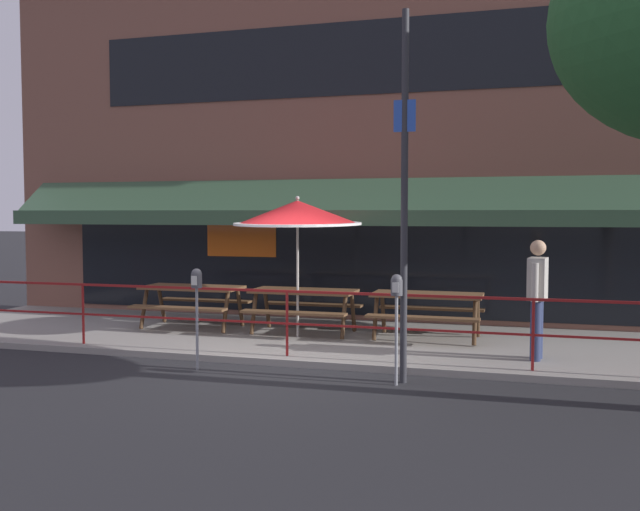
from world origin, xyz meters
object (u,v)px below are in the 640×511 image
patio_umbrella_centre (297,214)px  pedestrian_walking (537,293)px  picnic_table_centre (304,299)px  picnic_table_left (192,295)px  parking_meter_far (397,296)px  picnic_table_right (427,303)px  street_sign_pole (404,194)px  parking_meter_near (197,288)px

patio_umbrella_centre → pedestrian_walking: (3.85, -0.81, -1.12)m
picnic_table_centre → patio_umbrella_centre: (0.00, -0.33, 1.47)m
picnic_table_left → parking_meter_far: size_ratio=1.27×
parking_meter_far → picnic_table_right: bearing=90.1°
picnic_table_centre → picnic_table_right: 2.13m
street_sign_pole → parking_meter_far: bearing=-109.9°
picnic_table_right → parking_meter_near: size_ratio=1.27×
patio_umbrella_centre → street_sign_pole: size_ratio=0.50×
street_sign_pole → picnic_table_centre: bearing=129.7°
picnic_table_left → patio_umbrella_centre: (2.12, -0.33, 1.47)m
picnic_table_left → picnic_table_centre: 2.12m
picnic_table_centre → parking_meter_far: size_ratio=1.27×
parking_meter_near → parking_meter_far: same height
picnic_table_centre → picnic_table_right: same height
patio_umbrella_centre → parking_meter_far: patio_umbrella_centre is taller
parking_meter_far → patio_umbrella_centre: bearing=130.7°
picnic_table_right → pedestrian_walking: (1.73, -1.19, 0.35)m
patio_umbrella_centre → pedestrian_walking: patio_umbrella_centre is taller
pedestrian_walking → parking_meter_far: bearing=-135.8°
picnic_table_centre → parking_meter_near: (-0.70, -2.70, 0.44)m
patio_umbrella_centre → parking_meter_far: size_ratio=1.67×
picnic_table_right → parking_meter_far: parking_meter_far is taller
patio_umbrella_centre → parking_meter_near: size_ratio=1.67×
picnic_table_left → street_sign_pole: street_sign_pole is taller
picnic_table_centre → pedestrian_walking: 4.03m
pedestrian_walking → parking_meter_near: (-4.55, -1.56, 0.09)m
picnic_table_right → parking_meter_near: 3.96m
pedestrian_walking → street_sign_pole: 2.62m
picnic_table_left → picnic_table_centre: (2.12, 0.00, 0.00)m
patio_umbrella_centre → parking_meter_far: bearing=-49.3°
patio_umbrella_centre → street_sign_pole: bearing=-46.4°
parking_meter_near → street_sign_pole: bearing=1.1°
picnic_table_centre → pedestrian_walking: bearing=-16.5°
parking_meter_near → parking_meter_far: bearing=-2.3°
picnic_table_right → parking_meter_near: parking_meter_near is taller
picnic_table_right → street_sign_pole: 3.20m
picnic_table_right → pedestrian_walking: bearing=-34.5°
pedestrian_walking → parking_meter_near: size_ratio=1.20×
picnic_table_left → parking_meter_far: parking_meter_far is taller
patio_umbrella_centre → parking_meter_far: (2.13, -2.48, -1.03)m
patio_umbrella_centre → parking_meter_near: patio_umbrella_centre is taller
patio_umbrella_centre → parking_meter_near: (-0.70, -2.36, -1.03)m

